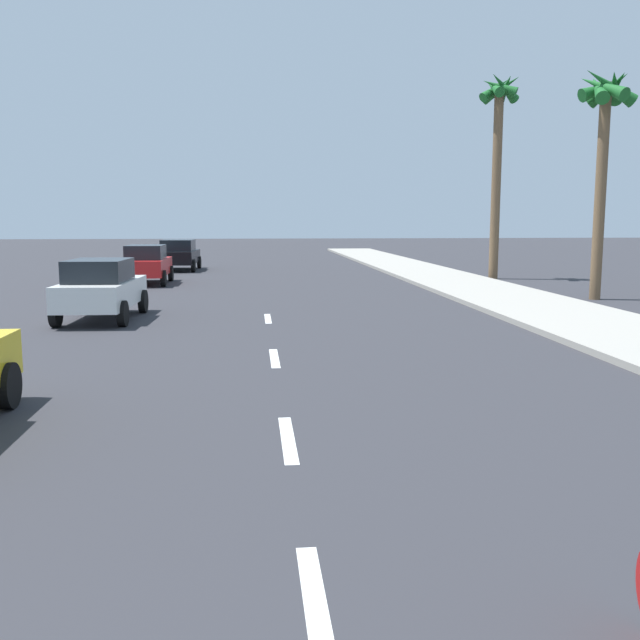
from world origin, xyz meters
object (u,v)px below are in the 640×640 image
parked_car_red (147,263)px  parked_car_black (179,254)px  parked_car_white (101,288)px  palm_tree_distant (498,128)px  palm_tree_far (605,117)px

parked_car_red → parked_car_black: (0.50, 7.70, 0.00)m
parked_car_white → palm_tree_distant: size_ratio=0.44×
parked_car_white → parked_car_black: same height
parked_car_white → palm_tree_far: (14.99, 3.25, 4.94)m
parked_car_white → parked_car_red: (-0.34, 10.30, 0.00)m
parked_car_white → parked_car_red: 10.31m
palm_tree_far → palm_tree_distant: size_ratio=0.84×
parked_car_red → palm_tree_far: (15.33, -7.06, 4.94)m
parked_car_white → palm_tree_far: 16.11m
parked_car_black → palm_tree_far: palm_tree_far is taller
parked_car_black → palm_tree_far: (14.83, -14.75, 4.94)m
parked_car_black → parked_car_white: bearing=-88.9°
parked_car_red → palm_tree_far: 17.58m
palm_tree_far → parked_car_red: bearing=155.3°
parked_car_red → parked_car_white: bearing=-88.3°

